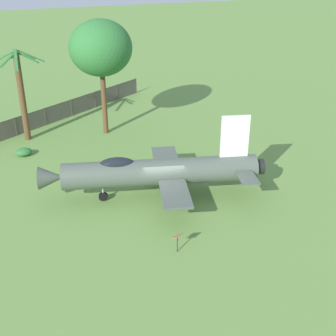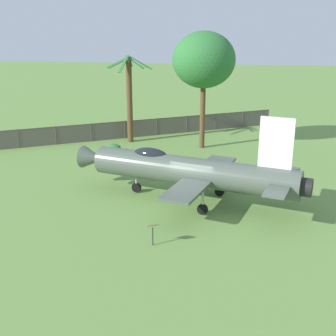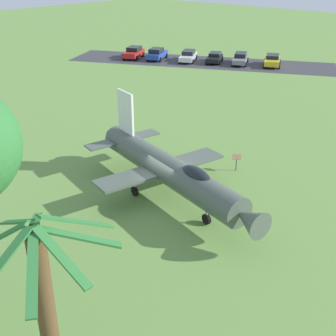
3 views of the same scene
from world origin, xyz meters
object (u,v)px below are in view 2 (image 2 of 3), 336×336
(display_jet, at_px, (186,170))
(shade_tree, at_px, (204,60))
(palm_tree, at_px, (129,98))
(info_plaque, at_px, (153,229))
(shrub_near_fence, at_px, (114,147))

(display_jet, distance_m, shade_tree, 13.33)
(shade_tree, xyz_separation_m, palm_tree, (-0.82, -6.55, -3.33))
(shade_tree, bearing_deg, palm_tree, -97.11)
(info_plaque, bearing_deg, display_jet, 173.06)
(palm_tree, distance_m, shrub_near_fence, 4.96)
(display_jet, bearing_deg, info_plaque, 96.58)
(shrub_near_fence, bearing_deg, display_jet, 37.71)
(shrub_near_fence, bearing_deg, shade_tree, 109.18)
(shade_tree, height_order, shrub_near_fence, shade_tree)
(shade_tree, relative_size, info_plaque, 8.41)
(display_jet, xyz_separation_m, info_plaque, (5.90, -0.72, -1.05))
(shrub_near_fence, xyz_separation_m, info_plaque, (15.61, 6.79, 0.55))
(info_plaque, bearing_deg, palm_tree, -161.74)
(shade_tree, xyz_separation_m, shrub_near_fence, (2.47, -7.10, -7.00))
(display_jet, relative_size, palm_tree, 1.87)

